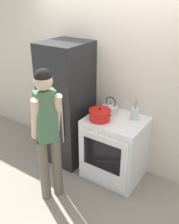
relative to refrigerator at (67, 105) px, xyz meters
The scene contains 8 objects.
ground_plane 1.09m from the refrigerator, 32.34° to the left, with size 14.00×14.00×0.00m, color gray.
wall_back 0.72m from the refrigerator, 34.68° to the left, with size 10.00×0.06×2.55m.
refrigerator is the anchor object (origin of this frame).
stove_range 0.92m from the refrigerator, ahead, with size 0.77×0.68×0.90m.
dutch_oven_pot 0.65m from the refrigerator, 10.95° to the right, with size 0.33×0.29×0.17m.
tea_kettle 0.67m from the refrigerator, 11.44° to the left, with size 0.25×0.20×0.24m.
utensil_jar 1.01m from the refrigerator, ahead, with size 0.11×0.11×0.27m.
person 0.87m from the refrigerator, 66.68° to the right, with size 0.39×0.42×1.70m.
Camera 1 is at (1.61, -2.90, 2.42)m, focal length 40.00 mm.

